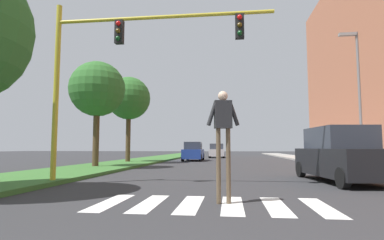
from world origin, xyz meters
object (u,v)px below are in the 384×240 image
object	(u,v)px
tree_far	(129,99)
sedan_distant	(217,151)
street_lamp_right	(357,86)
pedestrian_performer	(223,128)
traffic_light_gantry	(116,55)
suv_crossing	(341,156)
sedan_midblock	(193,152)
tree_mid	(97,90)

from	to	relation	value
tree_far	sedan_distant	xyz separation A→B (m)	(6.28, 14.17, -4.27)
street_lamp_right	pedestrian_performer	xyz separation A→B (m)	(-7.17, -10.79, -2.93)
traffic_light_gantry	street_lamp_right	distance (m)	13.42
street_lamp_right	suv_crossing	distance (m)	7.67
tree_far	traffic_light_gantry	size ratio (longest dim) A/B	0.90
street_lamp_right	pedestrian_performer	distance (m)	13.28
pedestrian_performer	sedan_midblock	distance (m)	21.85
traffic_light_gantry	pedestrian_performer	size ratio (longest dim) A/B	2.97
tree_mid	street_lamp_right	bearing A→B (deg)	1.67
sedan_midblock	street_lamp_right	bearing A→B (deg)	-46.21
street_lamp_right	tree_mid	bearing A→B (deg)	-178.33
suv_crossing	tree_far	bearing A→B (deg)	135.82
street_lamp_right	pedestrian_performer	size ratio (longest dim) A/B	3.01
sedan_distant	street_lamp_right	bearing A→B (deg)	-66.41
tree_far	pedestrian_performer	xyz separation A→B (m)	(7.69, -16.26, -3.38)
street_lamp_right	suv_crossing	bearing A→B (deg)	-116.92
tree_far	suv_crossing	world-z (taller)	tree_far
pedestrian_performer	suv_crossing	world-z (taller)	pedestrian_performer
suv_crossing	tree_mid	bearing A→B (deg)	154.65
sedan_midblock	sedan_distant	distance (m)	9.01
tree_mid	sedan_distant	size ratio (longest dim) A/B	1.52
sedan_midblock	sedan_distant	bearing A→B (deg)	78.56
tree_mid	suv_crossing	bearing A→B (deg)	-25.35
traffic_light_gantry	sedan_midblock	distance (m)	19.12
tree_mid	traffic_light_gantry	xyz separation A→B (m)	(4.02, -7.55, -0.37)
tree_far	traffic_light_gantry	bearing A→B (deg)	-73.17
traffic_light_gantry	sedan_distant	bearing A→B (deg)	85.43
street_lamp_right	pedestrian_performer	world-z (taller)	street_lamp_right
suv_crossing	traffic_light_gantry	bearing A→B (deg)	-165.63
sedan_distant	sedan_midblock	bearing A→B (deg)	-101.44
tree_mid	traffic_light_gantry	bearing A→B (deg)	-61.95
tree_far	pedestrian_performer	size ratio (longest dim) A/B	2.66
pedestrian_performer	sedan_midblock	size ratio (longest dim) A/B	0.54
tree_mid	pedestrian_performer	distance (m)	13.21
tree_far	pedestrian_performer	world-z (taller)	tree_far
pedestrian_performer	sedan_midblock	world-z (taller)	pedestrian_performer
traffic_light_gantry	sedan_midblock	bearing A→B (deg)	88.72
sedan_midblock	sedan_distant	size ratio (longest dim) A/B	1.14
tree_mid	suv_crossing	size ratio (longest dim) A/B	1.30
pedestrian_performer	suv_crossing	bearing A→B (deg)	49.23
pedestrian_performer	traffic_light_gantry	bearing A→B (deg)	142.23
street_lamp_right	sedan_midblock	xyz separation A→B (m)	(-10.36, 10.81, -3.79)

